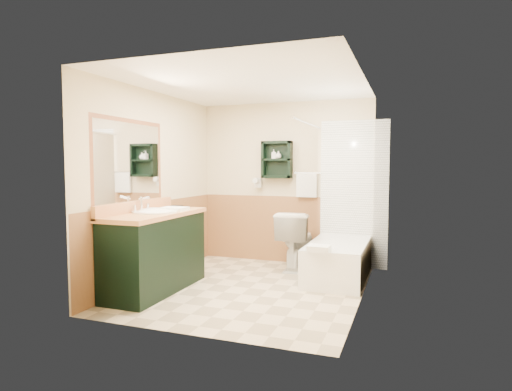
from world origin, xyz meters
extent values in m
plane|color=beige|center=(0.00, 0.00, 0.00)|extent=(3.00, 3.00, 0.00)
cube|color=#F4E4BF|center=(0.00, 1.52, 1.20)|extent=(2.60, 0.04, 2.40)
cube|color=#F4E4BF|center=(-1.32, 0.00, 1.20)|extent=(0.04, 3.00, 2.40)
cube|color=#F4E4BF|center=(1.32, 0.00, 1.20)|extent=(0.04, 3.00, 2.40)
cube|color=white|center=(0.00, 0.00, 2.42)|extent=(2.60, 3.00, 0.04)
cube|color=black|center=(-0.10, 1.41, 1.55)|extent=(0.45, 0.15, 0.55)
cylinder|color=silver|center=(0.53, 0.75, 2.00)|extent=(0.03, 1.60, 0.03)
cube|color=black|center=(-0.99, -0.47, 0.46)|extent=(0.59, 1.46, 0.92)
cube|color=white|center=(0.93, 0.85, 0.24)|extent=(0.71, 1.50, 0.47)
imported|color=white|center=(0.27, 1.14, 0.40)|extent=(0.50, 0.84, 0.81)
cube|color=white|center=(-0.89, -0.21, 0.94)|extent=(0.31, 0.24, 0.04)
imported|color=black|center=(-1.16, 0.12, 1.03)|extent=(0.16, 0.05, 0.21)
cube|color=white|center=(0.81, 0.14, 0.51)|extent=(0.25, 0.21, 0.07)
imported|color=white|center=(-0.15, 1.40, 1.60)|extent=(0.11, 0.15, 0.06)
imported|color=white|center=(-0.07, 1.40, 1.61)|extent=(0.10, 0.13, 0.09)
camera|label=1|loc=(1.78, -4.69, 1.47)|focal=30.00mm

